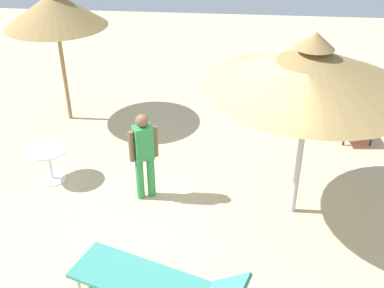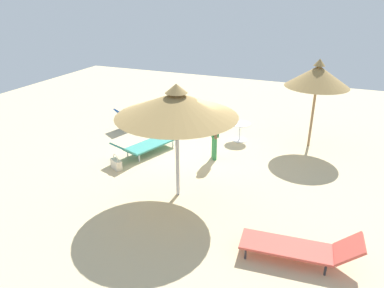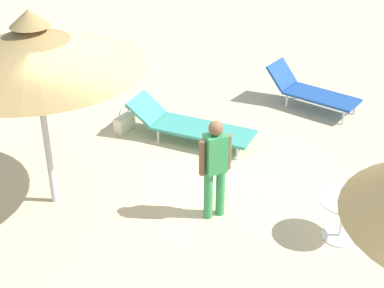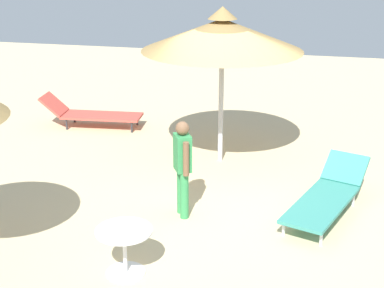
% 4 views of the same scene
% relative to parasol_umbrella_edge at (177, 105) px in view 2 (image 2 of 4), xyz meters
% --- Properties ---
extents(ground, '(24.00, 24.00, 0.10)m').
position_rel_parasol_umbrella_edge_xyz_m(ground, '(-1.37, -0.35, -2.46)').
color(ground, beige).
extents(parasol_umbrella_edge, '(2.92, 2.92, 2.90)m').
position_rel_parasol_umbrella_edge_xyz_m(parasol_umbrella_edge, '(0.00, 0.00, 0.00)').
color(parasol_umbrella_edge, '#B2B2B7').
rests_on(parasol_umbrella_edge, ground).
extents(parasol_umbrella_near_left, '(2.01, 2.01, 2.91)m').
position_rel_parasol_umbrella_edge_xyz_m(parasol_umbrella_near_left, '(-4.54, 2.77, -0.04)').
color(parasol_umbrella_near_left, olive).
rests_on(parasol_umbrella_near_left, ground).
extents(lounge_chair_center, '(0.82, 2.27, 0.71)m').
position_rel_parasol_umbrella_edge_xyz_m(lounge_chair_center, '(1.35, 3.20, -2.09)').
color(lounge_chair_center, '#CC4C3F').
rests_on(lounge_chair_center, ground).
extents(lounge_chair_far_right, '(1.86, 1.48, 0.77)m').
position_rel_parasol_umbrella_edge_xyz_m(lounge_chair_far_right, '(-4.04, -3.52, -2.04)').
color(lounge_chair_far_right, '#1E478C').
rests_on(lounge_chair_far_right, ground).
extents(lounge_chair_near_right, '(2.33, 1.36, 0.66)m').
position_rel_parasol_umbrella_edge_xyz_m(lounge_chair_near_right, '(-1.82, -2.00, -2.10)').
color(lounge_chair_near_right, teal).
rests_on(lounge_chair_near_right, ground).
extents(person_standing_front, '(0.43, 0.33, 1.52)m').
position_rel_parasol_umbrella_edge_xyz_m(person_standing_front, '(-2.38, 0.15, -1.55)').
color(person_standing_front, '#338C4C').
rests_on(person_standing_front, ground).
extents(handbag, '(0.36, 0.44, 0.48)m').
position_rel_parasol_umbrella_edge_xyz_m(handbag, '(-0.62, -2.27, -2.25)').
color(handbag, beige).
rests_on(handbag, ground).
extents(side_table_round, '(0.72, 0.72, 0.62)m').
position_rel_parasol_umbrella_edge_xyz_m(side_table_round, '(-4.11, 0.49, -1.97)').
color(side_table_round, silver).
rests_on(side_table_round, ground).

